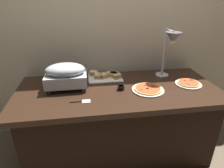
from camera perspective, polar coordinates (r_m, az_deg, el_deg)
ground_plane at (r=2.28m, az=1.58°, el=-18.66°), size 8.00×8.00×0.00m
back_wall at (r=2.18m, az=-0.40°, el=15.04°), size 4.40×0.04×2.40m
buffet_table at (r=2.04m, az=1.71°, el=-10.79°), size 1.90×0.84×0.76m
chafing_dish at (r=1.83m, az=-13.37°, el=2.69°), size 0.38×0.24×0.25m
heat_lamp at (r=1.98m, az=16.89°, el=11.51°), size 0.15×0.30×0.50m
pizza_plate_front at (r=1.83m, az=10.46°, el=-1.50°), size 0.30×0.30×0.03m
pizza_plate_center at (r=2.06m, az=21.43°, el=0.16°), size 0.25×0.25×0.03m
sandwich_platter at (r=2.06m, az=-1.78°, el=2.37°), size 0.35×0.26×0.06m
sauce_cup_near at (r=1.81m, az=2.64°, el=-1.04°), size 0.06×0.06×0.04m
serving_spatula at (r=1.64m, az=-8.98°, el=-5.07°), size 0.17×0.06×0.01m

